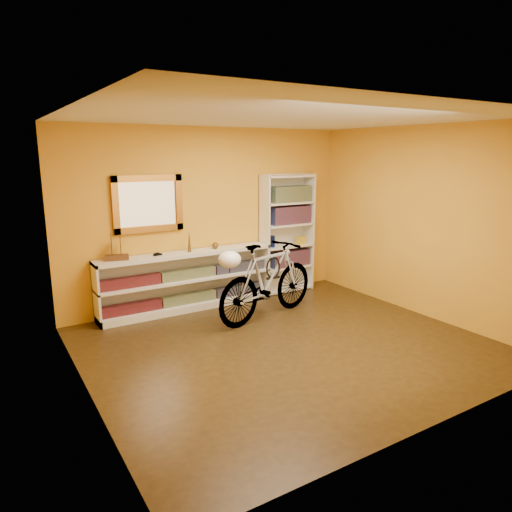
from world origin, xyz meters
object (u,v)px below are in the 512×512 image
bookcase (287,234)px  bicycle (268,280)px  helmet (230,260)px  console_unit (188,281)px

bookcase → bicycle: bearing=-136.2°
bicycle → helmet: (-0.67, -0.17, 0.40)m
console_unit → helmet: 1.19m
console_unit → bookcase: 1.83m
bookcase → helmet: size_ratio=6.56×
console_unit → bicycle: 1.20m
bookcase → bicycle: size_ratio=1.05×
bookcase → bicycle: (-0.97, -0.93, -0.42)m
helmet → bicycle: bearing=13.8°
bookcase → bicycle: bookcase is taller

